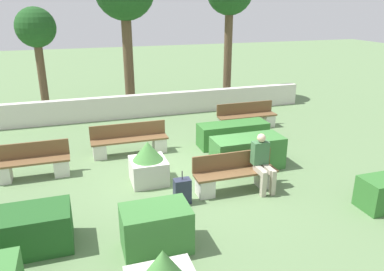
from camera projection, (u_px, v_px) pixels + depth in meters
name	position (u px, v px, depth m)	size (l,w,h in m)	color
ground_plane	(189.00, 176.00, 9.49)	(60.00, 60.00, 0.00)	#607F51
perimeter_wall	(146.00, 105.00, 14.37)	(13.04, 0.30, 0.86)	beige
bench_front	(235.00, 176.00, 8.70)	(1.97, 0.48, 0.87)	brown
bench_left_side	(247.00, 118.00, 13.03)	(2.10, 0.49, 0.87)	brown
bench_right_side	(32.00, 165.00, 9.32)	(1.82, 0.48, 0.87)	brown
bench_back	(130.00, 142.00, 10.79)	(2.19, 0.49, 0.87)	brown
person_seated_man	(262.00, 160.00, 8.61)	(0.38, 0.63, 1.34)	#B2A893
hedge_block_near_right	(233.00, 134.00, 11.46)	(2.14, 0.73, 0.70)	#33702D
hedge_block_mid_left	(27.00, 231.00, 6.58)	(1.52, 0.87, 0.74)	#235623
hedge_block_far_left	(156.00, 228.00, 6.58)	(1.20, 0.78, 0.81)	#3D7A38
hedge_block_far_right	(247.00, 153.00, 9.87)	(1.88, 0.81, 0.84)	#3D7A38
planter_corner_left	(148.00, 164.00, 9.03)	(0.85, 0.85, 1.05)	beige
suitcase	(182.00, 191.00, 8.14)	(0.36, 0.24, 0.77)	#282D42
tree_leftmost	(36.00, 31.00, 13.95)	(1.49, 1.49, 4.03)	brown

